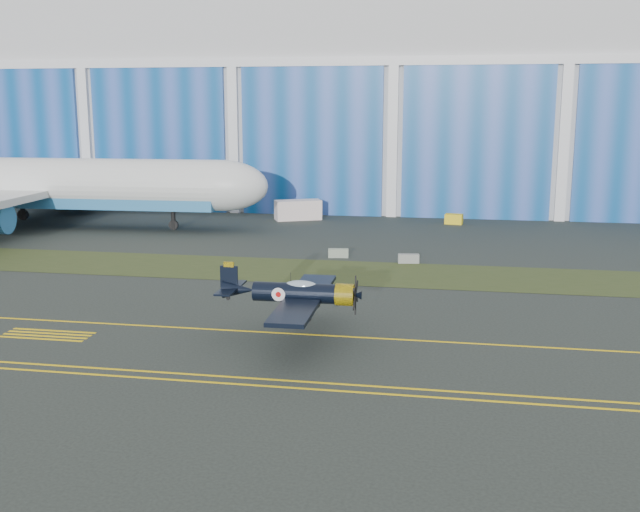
% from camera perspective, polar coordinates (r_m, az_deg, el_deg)
% --- Properties ---
extents(ground, '(260.00, 260.00, 0.00)m').
position_cam_1_polar(ground, '(54.56, 1.07, -4.51)').
color(ground, '#2C332E').
rests_on(ground, ground).
extents(grass_median, '(260.00, 10.00, 0.02)m').
position_cam_1_polar(grass_median, '(67.98, 2.94, -1.28)').
color(grass_median, '#475128').
rests_on(grass_median, ground).
extents(hangar, '(220.00, 45.70, 30.00)m').
position_cam_1_polar(hangar, '(123.85, 6.47, 11.39)').
color(hangar, silver).
rests_on(hangar, ground).
extents(taxiway_centreline, '(200.00, 0.20, 0.02)m').
position_cam_1_polar(taxiway_centreline, '(49.83, 0.15, -6.06)').
color(taxiway_centreline, yellow).
rests_on(taxiway_centreline, ground).
extents(edge_line_near, '(80.00, 0.20, 0.02)m').
position_cam_1_polar(edge_line_near, '(41.04, -2.20, -9.99)').
color(edge_line_near, yellow).
rests_on(edge_line_near, ground).
extents(edge_line_far, '(80.00, 0.20, 0.02)m').
position_cam_1_polar(edge_line_far, '(41.95, -1.90, -9.50)').
color(edge_line_far, yellow).
rests_on(edge_line_far, ground).
extents(hold_short_ladder, '(6.00, 2.40, 0.02)m').
position_cam_1_polar(hold_short_ladder, '(53.14, -20.06, -5.65)').
color(hold_short_ladder, yellow).
rests_on(hold_short_ladder, ground).
extents(warbird, '(10.48, 12.59, 3.70)m').
position_cam_1_polar(warbird, '(48.07, -1.90, -2.81)').
color(warbird, black).
rests_on(warbird, ground).
extents(jetliner, '(71.53, 61.33, 24.27)m').
position_cam_1_polar(jetliner, '(100.06, -21.95, 9.02)').
color(jetliner, silver).
rests_on(jetliner, ground).
extents(shipping_container, '(6.44, 4.70, 2.60)m').
position_cam_1_polar(shipping_container, '(99.14, -1.69, 3.53)').
color(shipping_container, white).
rests_on(shipping_container, ground).
extents(tug, '(2.37, 1.68, 1.27)m').
position_cam_1_polar(tug, '(97.12, 10.16, 2.79)').
color(tug, yellow).
rests_on(tug, ground).
extents(barrier_a, '(2.07, 0.90, 0.90)m').
position_cam_1_polar(barrier_a, '(74.61, 1.40, 0.22)').
color(barrier_a, gray).
rests_on(barrier_a, ground).
extents(barrier_b, '(2.07, 0.91, 0.90)m').
position_cam_1_polar(barrier_b, '(72.42, 6.76, -0.20)').
color(barrier_b, gray).
rests_on(barrier_b, ground).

